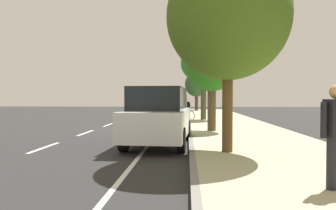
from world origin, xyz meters
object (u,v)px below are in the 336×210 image
(parked_pickup_black_mid, at_px, (177,105))
(street_tree_far_end, at_px, (204,64))
(street_tree_near_cyclist, at_px, (228,17))
(bicycle_at_curb, at_px, (182,115))
(cyclist_with_backpack, at_px, (186,107))
(street_tree_mid_block, at_px, (212,67))
(street_tree_corner, at_px, (197,84))
(parked_suv_white_second, at_px, (159,115))

(parked_pickup_black_mid, relative_size, street_tree_far_end, 1.05)
(street_tree_near_cyclist, distance_m, street_tree_far_end, 12.59)
(bicycle_at_curb, xyz_separation_m, street_tree_near_cyclist, (1.44, -13.09, 3.47))
(bicycle_at_curb, height_order, cyclist_with_backpack, cyclist_with_backpack)
(cyclist_with_backpack, height_order, street_tree_far_end, street_tree_far_end)
(street_tree_mid_block, bearing_deg, street_tree_near_cyclist, -90.00)
(parked_pickup_black_mid, bearing_deg, bicycle_at_curb, -85.35)
(parked_pickup_black_mid, xyz_separation_m, cyclist_with_backpack, (0.79, -7.36, 0.10))
(cyclist_with_backpack, distance_m, street_tree_far_end, 3.17)
(street_tree_mid_block, xyz_separation_m, street_tree_corner, (-0.00, 22.40, 0.12))
(street_tree_mid_block, relative_size, street_tree_far_end, 0.79)
(street_tree_near_cyclist, bearing_deg, street_tree_mid_block, 90.00)
(parked_suv_white_second, relative_size, street_tree_near_cyclist, 0.88)
(parked_pickup_black_mid, xyz_separation_m, street_tree_mid_block, (2.01, -14.49, 2.10))
(bicycle_at_curb, xyz_separation_m, cyclist_with_backpack, (0.23, -0.45, 0.61))
(bicycle_at_curb, bearing_deg, street_tree_mid_block, -79.22)
(parked_pickup_black_mid, xyz_separation_m, street_tree_far_end, (2.01, -7.41, 3.02))
(bicycle_at_curb, relative_size, street_tree_mid_block, 0.43)
(parked_pickup_black_mid, height_order, bicycle_at_curb, parked_pickup_black_mid)
(bicycle_at_curb, xyz_separation_m, street_tree_corner, (1.44, 14.82, 2.73))
(street_tree_near_cyclist, distance_m, street_tree_corner, 27.92)
(parked_suv_white_second, xyz_separation_m, street_tree_mid_block, (2.07, 3.52, 1.98))
(bicycle_at_curb, height_order, street_tree_corner, street_tree_corner)
(cyclist_with_backpack, bearing_deg, bicycle_at_curb, 116.94)
(bicycle_at_curb, bearing_deg, cyclist_with_backpack, -63.06)
(parked_suv_white_second, height_order, parked_pickup_black_mid, parked_suv_white_second)
(bicycle_at_curb, height_order, street_tree_mid_block, street_tree_mid_block)
(street_tree_near_cyclist, bearing_deg, bicycle_at_curb, 96.29)
(parked_suv_white_second, height_order, street_tree_near_cyclist, street_tree_near_cyclist)
(parked_pickup_black_mid, distance_m, street_tree_mid_block, 14.78)
(street_tree_far_end, bearing_deg, street_tree_mid_block, -90.00)
(bicycle_at_curb, height_order, street_tree_far_end, street_tree_far_end)
(bicycle_at_curb, bearing_deg, street_tree_near_cyclist, -83.71)
(street_tree_corner, bearing_deg, cyclist_with_backpack, -94.56)
(bicycle_at_curb, height_order, street_tree_near_cyclist, street_tree_near_cyclist)
(parked_pickup_black_mid, distance_m, cyclist_with_backpack, 7.40)
(street_tree_far_end, xyz_separation_m, street_tree_corner, (0.00, 15.32, -0.79))
(parked_suv_white_second, distance_m, street_tree_far_end, 11.18)
(parked_pickup_black_mid, xyz_separation_m, street_tree_near_cyclist, (2.01, -20.00, 2.96))
(parked_suv_white_second, bearing_deg, bicycle_at_curb, 86.77)
(street_tree_mid_block, distance_m, street_tree_corner, 22.40)
(street_tree_corner, bearing_deg, parked_suv_white_second, -94.57)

